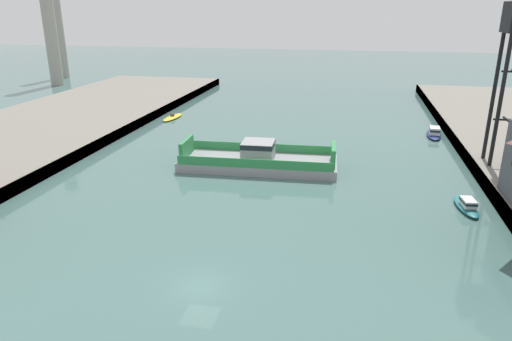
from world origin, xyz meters
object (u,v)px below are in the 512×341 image
object	(u,v)px
moored_boat_near_left	(172,117)
smokestack_distant_a	(58,21)
moored_boat_near_right	(434,133)
moored_boat_mid_left	(467,205)
chain_ferry	(258,160)
smokestack_distant_b	(49,23)

from	to	relation	value
moored_boat_near_left	smokestack_distant_a	bearing A→B (deg)	139.03
moored_boat_near_right	moored_boat_mid_left	xyz separation A→B (m)	(-0.95, -28.58, -0.11)
chain_ferry	moored_boat_near_right	distance (m)	31.21
smokestack_distant_b	smokestack_distant_a	bearing A→B (deg)	115.93
chain_ferry	smokestack_distant_a	xyz separation A→B (m)	(-69.95, 66.57, 14.22)
moored_boat_mid_left	moored_boat_near_right	bearing A→B (deg)	88.10
moored_boat_near_left	moored_boat_near_right	size ratio (longest dim) A/B	0.96
moored_boat_near_right	smokestack_distant_b	xyz separation A→B (m)	(-87.41, 33.49, 14.79)
moored_boat_near_left	smokestack_distant_a	distance (m)	67.03
moored_boat_mid_left	smokestack_distant_a	distance (m)	119.98
moored_boat_near_left	smokestack_distant_a	xyz separation A→B (m)	(-49.32, 42.82, 15.05)
moored_boat_near_right	smokestack_distant_a	distance (m)	105.41
moored_boat_near_left	smokestack_distant_b	distance (m)	54.74
smokestack_distant_a	moored_boat_mid_left	bearing A→B (deg)	-38.91
moored_boat_near_left	smokestack_distant_b	size ratio (longest dim) A/B	0.24
chain_ferry	moored_boat_mid_left	bearing A→B (deg)	-19.91
chain_ferry	smokestack_distant_b	distance (m)	84.68
moored_boat_mid_left	smokestack_distant_a	world-z (taller)	smokestack_distant_a
chain_ferry	moored_boat_mid_left	world-z (taller)	chain_ferry
chain_ferry	moored_boat_near_right	size ratio (longest dim) A/B	2.78
moored_boat_near_left	smokestack_distant_b	world-z (taller)	smokestack_distant_b
moored_boat_near_right	smokestack_distant_a	size ratio (longest dim) A/B	0.25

